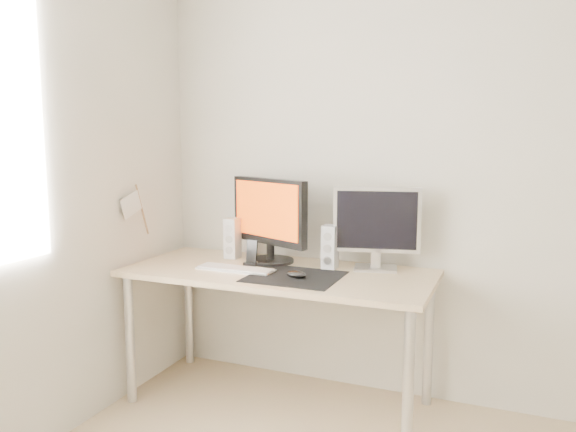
% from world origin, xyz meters
% --- Properties ---
extents(wall_back, '(3.50, 0.00, 3.50)m').
position_xyz_m(wall_back, '(0.00, 1.75, 1.25)').
color(wall_back, white).
rests_on(wall_back, ground).
extents(mousepad, '(0.45, 0.40, 0.00)m').
position_xyz_m(mousepad, '(-0.80, 1.29, 0.73)').
color(mousepad, black).
rests_on(mousepad, desk).
extents(mouse, '(0.10, 0.06, 0.04)m').
position_xyz_m(mouse, '(-0.78, 1.26, 0.75)').
color(mouse, black).
rests_on(mouse, mousepad).
extents(desk, '(1.60, 0.70, 0.73)m').
position_xyz_m(desk, '(-0.93, 1.38, 0.65)').
color(desk, '#D1B587').
rests_on(desk, ground).
extents(main_monitor, '(0.52, 0.34, 0.47)m').
position_xyz_m(main_monitor, '(-1.05, 1.53, 0.98)').
color(main_monitor, black).
rests_on(main_monitor, desk).
extents(second_monitor, '(0.45, 0.20, 0.43)m').
position_xyz_m(second_monitor, '(-0.46, 1.59, 0.97)').
color(second_monitor, silver).
rests_on(second_monitor, desk).
extents(speaker_left, '(0.07, 0.09, 0.23)m').
position_xyz_m(speaker_left, '(-1.29, 1.56, 0.85)').
color(speaker_left, white).
rests_on(speaker_left, desk).
extents(speaker_right, '(0.07, 0.09, 0.23)m').
position_xyz_m(speaker_right, '(-0.69, 1.52, 0.85)').
color(speaker_right, white).
rests_on(speaker_right, desk).
extents(keyboard, '(0.42, 0.13, 0.02)m').
position_xyz_m(keyboard, '(-1.14, 1.30, 0.74)').
color(keyboard, '#AFAFB1').
rests_on(keyboard, desk).
extents(phone_dock, '(0.08, 0.07, 0.14)m').
position_xyz_m(phone_dock, '(-1.11, 1.44, 0.77)').
color(phone_dock, black).
rests_on(phone_dock, desk).
extents(pennant, '(0.01, 0.23, 0.29)m').
position_xyz_m(pennant, '(-1.72, 1.24, 1.05)').
color(pennant, '#A57F54').
rests_on(pennant, wall_left).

